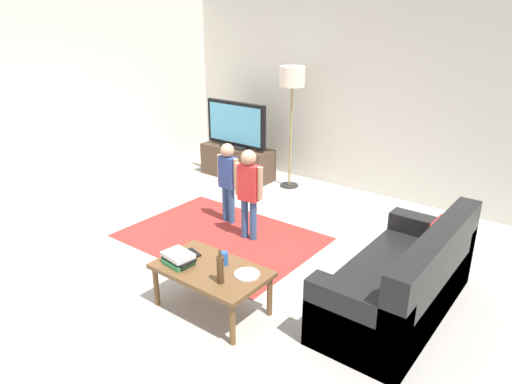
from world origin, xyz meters
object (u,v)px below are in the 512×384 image
floor_lamp (292,83)px  tv (236,125)px  child_near_tv (228,176)px  tv_remote (194,253)px  couch (406,285)px  soda_can (224,258)px  bottle (220,269)px  coffee_table (211,273)px  plate (247,274)px  book_stack (179,258)px  tv_stand (237,162)px  child_center (249,187)px

floor_lamp → tv: bearing=-169.1°
child_near_tv → tv_remote: size_ratio=6.00×
floor_lamp → tv_remote: (0.94, -2.97, -1.11)m
couch → soda_can: 1.59m
bottle → couch: bearing=43.8°
coffee_table → soda_can: (0.05, 0.12, 0.11)m
child_near_tv → bottle: bearing=-50.8°
couch → plate: (-1.05, -0.88, 0.14)m
tv_remote → book_stack: bearing=-68.3°
tv_stand → book_stack: 3.57m
tv_stand → tv: size_ratio=1.09×
coffee_table → plate: bearing=17.3°
plate → coffee_table: bearing=-162.7°
couch → book_stack: 1.99m
coffee_table → tv_remote: bearing=161.6°
coffee_table → book_stack: size_ratio=3.41×
floor_lamp → couch: bearing=-38.6°
child_center → floor_lamp: bearing=109.3°
bottle → plate: size_ratio=1.36×
tv → tv_remote: bearing=-56.7°
child_near_tv → child_center: (0.50, -0.21, 0.03)m
couch → plate: 1.38m
bottle → soda_can: 0.30m
book_stack → couch: bearing=33.8°
floor_lamp → soda_can: bearing=-66.4°
floor_lamp → child_near_tv: bearing=-85.6°
floor_lamp → tv_remote: floor_lamp is taller
bottle → coffee_table: bearing=151.4°
couch → coffee_table: size_ratio=1.80×
child_center → bottle: size_ratio=3.61×
couch → soda_can: bearing=-146.8°
tv_stand → plate: 3.74m
coffee_table → soda_can: soda_can is taller
floor_lamp → bottle: bearing=-65.5°
tv_stand → floor_lamp: size_ratio=0.67×
tv_stand → couch: (3.51, -1.93, 0.05)m
couch → floor_lamp: floor_lamp is taller
child_near_tv → soda_can: 1.83m
bottle → tv_remote: bottle is taller
couch → child_near_tv: (-2.49, 0.54, 0.32)m
tv_stand → soda_can: soda_can is taller
book_stack → soda_can: soda_can is taller
tv_stand → plate: (2.46, -2.82, 0.18)m
child_near_tv → plate: child_near_tv is taller
book_stack → plate: bearing=20.0°
tv → floor_lamp: (0.90, 0.17, 0.70)m
tv_stand → tv: bearing=-90.0°
book_stack → soda_can: (0.33, 0.24, 0.01)m
bottle → tv_remote: (-0.52, 0.22, -0.12)m
couch → plate: bearing=-140.0°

